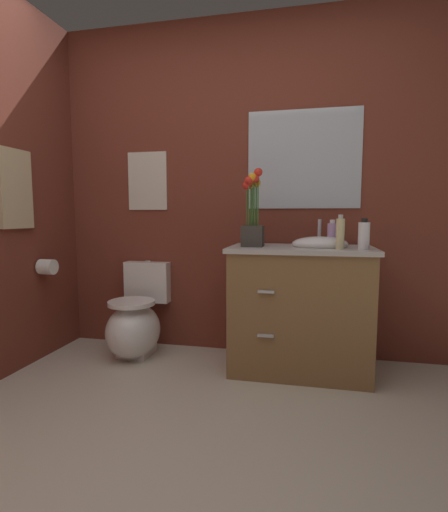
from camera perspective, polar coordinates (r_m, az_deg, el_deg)
ground_plane at (r=1.74m, az=-12.96°, el=-31.32°), size 8.62×8.62×0.00m
wall_back at (r=2.96m, az=4.33°, el=9.89°), size 4.02×0.05×2.50m
toilet at (r=3.01m, az=-12.85°, el=-9.65°), size 0.38×0.59×0.69m
vanity_cabinet at (r=2.67m, az=11.17°, el=-7.45°), size 0.94×0.56×1.02m
flower_vase at (r=2.57m, az=4.26°, el=5.79°), size 0.14×0.14×0.51m
soap_bottle at (r=2.49m, az=19.94°, el=2.88°), size 0.07×0.07×0.19m
lotion_bottle at (r=2.68m, az=15.67°, el=3.10°), size 0.06×0.06×0.18m
hand_wash_bottle at (r=2.46m, az=16.76°, el=3.22°), size 0.05×0.05×0.21m
wall_poster at (r=3.16m, az=-11.22°, el=10.78°), size 0.32×0.01×0.45m
wall_mirror at (r=2.92m, az=11.66°, el=13.79°), size 0.80×0.01×0.70m
hanging_towel at (r=2.92m, az=-28.38°, el=8.69°), size 0.03×0.28×0.52m
toilet_paper_roll at (r=3.06m, az=-24.62°, el=-1.46°), size 0.11×0.11×0.11m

